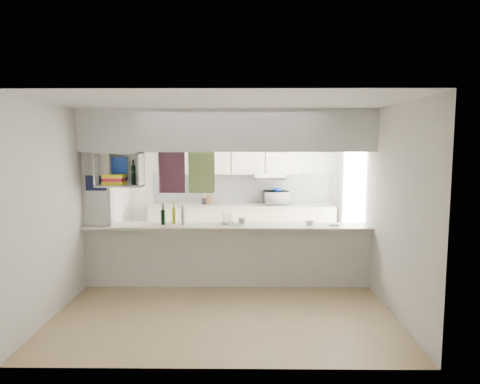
{
  "coord_description": "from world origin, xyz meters",
  "views": [
    {
      "loc": [
        0.25,
        -6.22,
        2.12
      ],
      "look_at": [
        0.18,
        0.5,
        1.36
      ],
      "focal_mm": 32.0,
      "sensor_mm": 36.0,
      "label": 1
    }
  ],
  "objects_px": {
    "bowl": "(277,190)",
    "dish_rack": "(229,219)",
    "microwave": "(276,198)",
    "wine_bottles": "(174,216)"
  },
  "relations": [
    {
      "from": "microwave",
      "to": "bowl",
      "type": "height_order",
      "value": "bowl"
    },
    {
      "from": "microwave",
      "to": "bowl",
      "type": "xyz_separation_m",
      "value": [
        0.02,
        -0.01,
        0.16
      ]
    },
    {
      "from": "bowl",
      "to": "dish_rack",
      "type": "height_order",
      "value": "bowl"
    },
    {
      "from": "microwave",
      "to": "dish_rack",
      "type": "xyz_separation_m",
      "value": [
        -0.86,
        -2.09,
        -0.05
      ]
    },
    {
      "from": "dish_rack",
      "to": "microwave",
      "type": "bearing_deg",
      "value": 67.02
    },
    {
      "from": "dish_rack",
      "to": "bowl",
      "type": "bearing_deg",
      "value": 66.53
    },
    {
      "from": "microwave",
      "to": "wine_bottles",
      "type": "distance_m",
      "value": 2.69
    },
    {
      "from": "bowl",
      "to": "wine_bottles",
      "type": "distance_m",
      "value": 2.7
    },
    {
      "from": "dish_rack",
      "to": "wine_bottles",
      "type": "xyz_separation_m",
      "value": [
        -0.83,
        -0.0,
        0.05
      ]
    },
    {
      "from": "bowl",
      "to": "dish_rack",
      "type": "distance_m",
      "value": 2.28
    }
  ]
}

